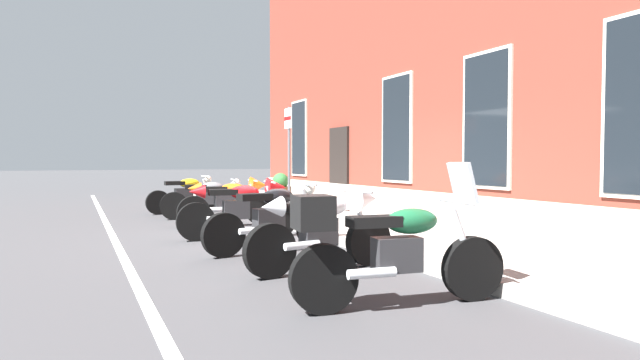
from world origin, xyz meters
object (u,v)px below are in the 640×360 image
(motorcycle_orange_sport, at_px, (232,200))
(motorcycle_yellow_naked, at_px, (186,195))
(motorcycle_green_touring, at_px, (390,248))
(parking_sign, at_px, (289,145))
(motorcycle_black_naked, at_px, (273,219))
(motorcycle_white_sport, at_px, (327,225))
(motorcycle_red_sport, at_px, (243,206))
(barrel_planter, at_px, (281,193))
(motorcycle_grey_naked, at_px, (209,199))

(motorcycle_orange_sport, bearing_deg, motorcycle_yellow_naked, -174.09)
(motorcycle_green_touring, distance_m, parking_sign, 6.96)
(motorcycle_yellow_naked, bearing_deg, parking_sign, 29.95)
(motorcycle_black_naked, distance_m, motorcycle_white_sport, 1.54)
(motorcycle_white_sport, bearing_deg, motorcycle_red_sport, -177.30)
(barrel_planter, bearing_deg, motorcycle_orange_sport, -45.14)
(motorcycle_grey_naked, bearing_deg, motorcycle_green_touring, -1.43)
(motorcycle_yellow_naked, xyz_separation_m, motorcycle_orange_sport, (3.13, 0.32, 0.08))
(motorcycle_yellow_naked, height_order, motorcycle_orange_sport, motorcycle_orange_sport)
(motorcycle_white_sport, bearing_deg, motorcycle_yellow_naked, -178.47)
(parking_sign, relative_size, barrel_planter, 2.66)
(motorcycle_black_naked, height_order, barrel_planter, barrel_planter)
(motorcycle_red_sport, relative_size, motorcycle_green_touring, 1.00)
(motorcycle_white_sport, height_order, barrel_planter, same)
(motorcycle_orange_sport, bearing_deg, barrel_planter, 134.86)
(motorcycle_green_touring, bearing_deg, motorcycle_grey_naked, 178.57)
(motorcycle_grey_naked, bearing_deg, motorcycle_yellow_naked, -171.14)
(motorcycle_yellow_naked, distance_m, motorcycle_white_sport, 7.89)
(motorcycle_yellow_naked, bearing_deg, motorcycle_white_sport, 1.53)
(motorcycle_green_touring, bearing_deg, parking_sign, 166.14)
(motorcycle_grey_naked, distance_m, barrel_planter, 1.81)
(motorcycle_black_naked, bearing_deg, motorcycle_green_touring, -0.55)
(motorcycle_yellow_naked, xyz_separation_m, motorcycle_white_sport, (7.88, 0.21, 0.09))
(motorcycle_grey_naked, distance_m, parking_sign, 2.36)
(motorcycle_yellow_naked, height_order, motorcycle_green_touring, motorcycle_green_touring)
(motorcycle_red_sport, height_order, parking_sign, parking_sign)
(motorcycle_green_touring, height_order, parking_sign, parking_sign)
(motorcycle_red_sport, bearing_deg, motorcycle_yellow_naked, -179.21)
(motorcycle_yellow_naked, distance_m, motorcycle_black_naked, 6.35)
(barrel_planter, bearing_deg, motorcycle_green_touring, -13.87)
(motorcycle_red_sport, distance_m, barrel_planter, 3.93)
(motorcycle_yellow_naked, relative_size, barrel_planter, 2.23)
(motorcycle_green_touring, xyz_separation_m, barrel_planter, (-8.15, 2.01, -0.02))
(motorcycle_yellow_naked, distance_m, motorcycle_grey_naked, 1.51)
(motorcycle_orange_sport, distance_m, motorcycle_red_sport, 1.71)
(motorcycle_black_naked, bearing_deg, motorcycle_grey_naked, 177.99)
(motorcycle_red_sport, distance_m, motorcycle_black_naked, 1.53)
(parking_sign, height_order, barrel_planter, parking_sign)
(motorcycle_orange_sport, relative_size, motorcycle_black_naked, 0.96)
(motorcycle_yellow_naked, xyz_separation_m, motorcycle_green_touring, (9.57, 0.03, 0.08))
(motorcycle_grey_naked, bearing_deg, barrel_planter, 92.10)
(motorcycle_grey_naked, relative_size, barrel_planter, 2.42)
(motorcycle_grey_naked, bearing_deg, motorcycle_white_sport, -0.19)
(motorcycle_grey_naked, relative_size, motorcycle_black_naked, 1.00)
(motorcycle_orange_sport, bearing_deg, parking_sign, 99.47)
(motorcycle_white_sport, distance_m, motorcycle_green_touring, 1.70)
(motorcycle_grey_naked, distance_m, motorcycle_black_naked, 4.87)
(motorcycle_red_sport, bearing_deg, motorcycle_black_naked, -0.20)
(motorcycle_red_sport, distance_m, motorcycle_white_sport, 3.06)
(motorcycle_grey_naked, bearing_deg, motorcycle_red_sport, -2.84)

